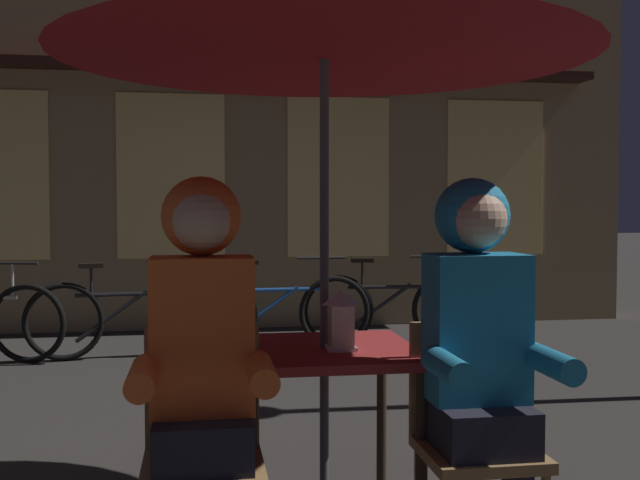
{
  "coord_description": "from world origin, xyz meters",
  "views": [
    {
      "loc": [
        -0.49,
        -2.97,
        1.3
      ],
      "look_at": [
        0.0,
        0.11,
        1.16
      ],
      "focal_mm": 42.94,
      "sensor_mm": 36.0,
      "label": 1
    }
  ],
  "objects_px": {
    "patio_umbrella": "(324,11)",
    "lantern": "(341,319)",
    "chair_left": "(203,444)",
    "chair_right": "(472,431)",
    "cafe_table": "(324,372)",
    "bicycle_fourth": "(392,308)",
    "bicycle_third": "(279,312)",
    "bicycle_second": "(126,317)",
    "person_right_hooded": "(479,335)",
    "person_left_hooded": "(202,343)"
  },
  "relations": [
    {
      "from": "cafe_table",
      "to": "bicycle_third",
      "type": "bearing_deg",
      "value": 86.81
    },
    {
      "from": "person_right_hooded",
      "to": "cafe_table",
      "type": "bearing_deg",
      "value": 138.43
    },
    {
      "from": "chair_left",
      "to": "bicycle_fourth",
      "type": "bearing_deg",
      "value": 67.53
    },
    {
      "from": "bicycle_second",
      "to": "bicycle_fourth",
      "type": "height_order",
      "value": "same"
    },
    {
      "from": "person_right_hooded",
      "to": "bicycle_fourth",
      "type": "height_order",
      "value": "person_right_hooded"
    },
    {
      "from": "patio_umbrella",
      "to": "chair_left",
      "type": "distance_m",
      "value": 1.68
    },
    {
      "from": "person_left_hooded",
      "to": "bicycle_third",
      "type": "relative_size",
      "value": 0.83
    },
    {
      "from": "lantern",
      "to": "bicycle_fourth",
      "type": "height_order",
      "value": "lantern"
    },
    {
      "from": "lantern",
      "to": "chair_left",
      "type": "xyz_separation_m",
      "value": [
        -0.53,
        -0.29,
        -0.37
      ]
    },
    {
      "from": "chair_left",
      "to": "bicycle_third",
      "type": "height_order",
      "value": "chair_left"
    },
    {
      "from": "chair_left",
      "to": "person_left_hooded",
      "type": "height_order",
      "value": "person_left_hooded"
    },
    {
      "from": "lantern",
      "to": "bicycle_second",
      "type": "xyz_separation_m",
      "value": [
        -1.16,
        3.75,
        -0.51
      ]
    },
    {
      "from": "patio_umbrella",
      "to": "chair_right",
      "type": "distance_m",
      "value": 1.68
    },
    {
      "from": "cafe_table",
      "to": "chair_right",
      "type": "xyz_separation_m",
      "value": [
        0.48,
        -0.37,
        -0.15
      ]
    },
    {
      "from": "lantern",
      "to": "bicycle_second",
      "type": "height_order",
      "value": "lantern"
    },
    {
      "from": "chair_left",
      "to": "bicycle_fourth",
      "type": "height_order",
      "value": "chair_left"
    },
    {
      "from": "cafe_table",
      "to": "person_right_hooded",
      "type": "relative_size",
      "value": 0.53
    },
    {
      "from": "lantern",
      "to": "chair_right",
      "type": "xyz_separation_m",
      "value": [
        0.43,
        -0.29,
        -0.37
      ]
    },
    {
      "from": "lantern",
      "to": "person_right_hooded",
      "type": "relative_size",
      "value": 0.17
    },
    {
      "from": "lantern",
      "to": "person_left_hooded",
      "type": "bearing_deg",
      "value": -146.66
    },
    {
      "from": "chair_left",
      "to": "bicycle_third",
      "type": "bearing_deg",
      "value": 80.6
    },
    {
      "from": "cafe_table",
      "to": "bicycle_second",
      "type": "xyz_separation_m",
      "value": [
        -1.11,
        3.68,
        -0.29
      ]
    },
    {
      "from": "cafe_table",
      "to": "lantern",
      "type": "bearing_deg",
      "value": -53.99
    },
    {
      "from": "cafe_table",
      "to": "bicycle_fourth",
      "type": "relative_size",
      "value": 0.44
    },
    {
      "from": "cafe_table",
      "to": "lantern",
      "type": "distance_m",
      "value": 0.24
    },
    {
      "from": "cafe_table",
      "to": "person_right_hooded",
      "type": "distance_m",
      "value": 0.67
    },
    {
      "from": "chair_left",
      "to": "bicycle_fourth",
      "type": "relative_size",
      "value": 0.52
    },
    {
      "from": "patio_umbrella",
      "to": "lantern",
      "type": "height_order",
      "value": "patio_umbrella"
    },
    {
      "from": "cafe_table",
      "to": "person_right_hooded",
      "type": "height_order",
      "value": "person_right_hooded"
    },
    {
      "from": "patio_umbrella",
      "to": "person_right_hooded",
      "type": "distance_m",
      "value": 1.37
    },
    {
      "from": "chair_right",
      "to": "bicycle_fourth",
      "type": "xyz_separation_m",
      "value": [
        0.8,
        4.24,
        -0.14
      ]
    },
    {
      "from": "chair_right",
      "to": "person_right_hooded",
      "type": "distance_m",
      "value": 0.36
    },
    {
      "from": "patio_umbrella",
      "to": "lantern",
      "type": "bearing_deg",
      "value": -53.99
    },
    {
      "from": "bicycle_fourth",
      "to": "patio_umbrella",
      "type": "bearing_deg",
      "value": -108.21
    },
    {
      "from": "chair_right",
      "to": "bicycle_third",
      "type": "distance_m",
      "value": 4.19
    },
    {
      "from": "cafe_table",
      "to": "bicycle_second",
      "type": "bearing_deg",
      "value": 106.74
    },
    {
      "from": "lantern",
      "to": "person_left_hooded",
      "type": "height_order",
      "value": "person_left_hooded"
    },
    {
      "from": "cafe_table",
      "to": "lantern",
      "type": "relative_size",
      "value": 3.2
    },
    {
      "from": "bicycle_second",
      "to": "lantern",
      "type": "bearing_deg",
      "value": -72.82
    },
    {
      "from": "cafe_table",
      "to": "patio_umbrella",
      "type": "relative_size",
      "value": 0.32
    },
    {
      "from": "lantern",
      "to": "chair_right",
      "type": "height_order",
      "value": "lantern"
    },
    {
      "from": "lantern",
      "to": "chair_left",
      "type": "bearing_deg",
      "value": -151.12
    },
    {
      "from": "bicycle_second",
      "to": "bicycle_fourth",
      "type": "relative_size",
      "value": 1.0
    },
    {
      "from": "patio_umbrella",
      "to": "person_right_hooded",
      "type": "height_order",
      "value": "patio_umbrella"
    },
    {
      "from": "cafe_table",
      "to": "bicycle_second",
      "type": "height_order",
      "value": "bicycle_second"
    },
    {
      "from": "bicycle_second",
      "to": "person_left_hooded",
      "type": "bearing_deg",
      "value": -81.33
    },
    {
      "from": "chair_left",
      "to": "chair_right",
      "type": "distance_m",
      "value": 0.96
    },
    {
      "from": "person_left_hooded",
      "to": "bicycle_fourth",
      "type": "height_order",
      "value": "person_left_hooded"
    },
    {
      "from": "lantern",
      "to": "bicycle_fourth",
      "type": "relative_size",
      "value": 0.14
    },
    {
      "from": "cafe_table",
      "to": "chair_left",
      "type": "distance_m",
      "value": 0.62
    }
  ]
}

